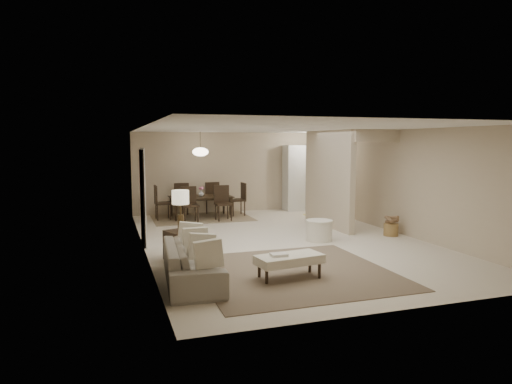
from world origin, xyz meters
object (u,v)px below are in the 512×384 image
object	(u,v)px
side_table	(181,245)
ottoman_bench	(289,260)
pantry_cabinet	(302,178)
sofa	(192,263)
round_pouf	(319,231)
dining_table	(201,207)
wicker_basket	(391,230)

from	to	relation	value
side_table	ottoman_bench	bearing A→B (deg)	-49.69
pantry_cabinet	sofa	bearing A→B (deg)	-126.10
round_pouf	dining_table	distance (m)	4.36
ottoman_bench	round_pouf	world-z (taller)	round_pouf
sofa	wicker_basket	world-z (taller)	sofa
sofa	side_table	bearing A→B (deg)	2.60
sofa	dining_table	distance (m)	6.21
ottoman_bench	wicker_basket	size ratio (longest dim) A/B	3.36
dining_table	round_pouf	bearing A→B (deg)	-65.60
wicker_basket	side_table	bearing A→B (deg)	-172.60
wicker_basket	round_pouf	bearing A→B (deg)	179.08
round_pouf	side_table	bearing A→B (deg)	-167.89
pantry_cabinet	dining_table	xyz separation A→B (m)	(-3.45, -0.52, -0.74)
pantry_cabinet	sofa	distance (m)	8.18
sofa	round_pouf	xyz separation A→B (m)	(3.24, 2.12, -0.07)
wicker_basket	dining_table	distance (m)	5.45
side_table	dining_table	world-z (taller)	dining_table
pantry_cabinet	wicker_basket	size ratio (longest dim) A/B	6.17
side_table	dining_table	distance (m)	4.80
side_table	round_pouf	bearing A→B (deg)	12.11
sofa	ottoman_bench	world-z (taller)	sofa
pantry_cabinet	wicker_basket	distance (m)	4.59
ottoman_bench	side_table	size ratio (longest dim) A/B	2.07
ottoman_bench	side_table	distance (m)	2.28
dining_table	sofa	bearing A→B (deg)	-103.83
sofa	ottoman_bench	xyz separation A→B (m)	(1.52, -0.30, 0.01)
dining_table	pantry_cabinet	bearing A→B (deg)	7.43
ottoman_bench	dining_table	distance (m)	6.36
pantry_cabinet	dining_table	world-z (taller)	pantry_cabinet
pantry_cabinet	wicker_basket	xyz separation A→B (m)	(0.30, -4.49, -0.91)
wicker_basket	dining_table	bearing A→B (deg)	133.35
ottoman_bench	dining_table	xyz separation A→B (m)	(-0.17, 6.36, 0.00)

